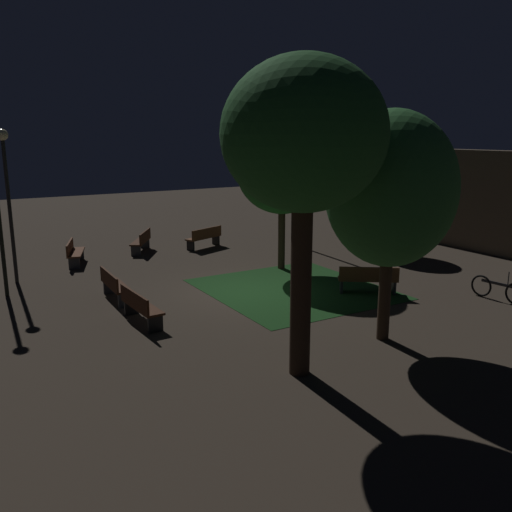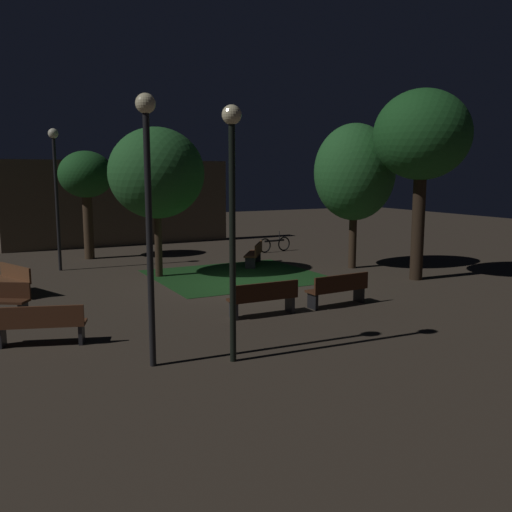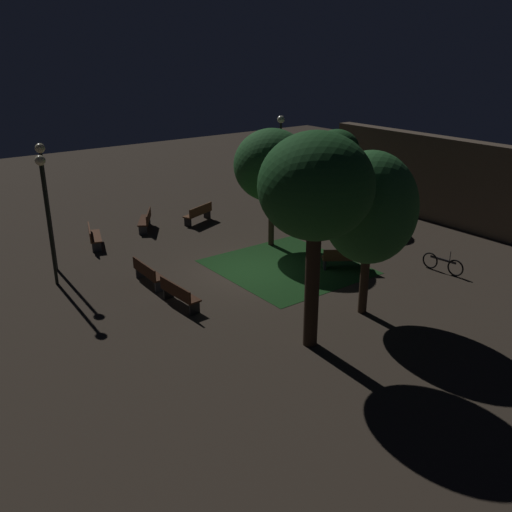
% 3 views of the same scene
% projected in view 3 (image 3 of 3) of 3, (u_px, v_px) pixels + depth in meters
% --- Properties ---
extents(ground_plane, '(60.00, 60.00, 0.00)m').
position_uv_depth(ground_plane, '(248.00, 271.00, 21.84)').
color(ground_plane, '#3D3328').
extents(grass_lawn, '(5.59, 5.19, 0.01)m').
position_uv_depth(grass_lawn, '(287.00, 267.00, 22.24)').
color(grass_lawn, '#194219').
rests_on(grass_lawn, ground).
extents(bench_path_side, '(1.81, 0.51, 0.88)m').
position_uv_depth(bench_path_side, '(148.00, 273.00, 20.43)').
color(bench_path_side, '#422314').
rests_on(bench_path_side, ground).
extents(bench_front_right, '(1.82, 0.58, 0.88)m').
position_uv_depth(bench_front_right, '(179.00, 294.00, 18.72)').
color(bench_front_right, '#422314').
rests_on(bench_front_right, ground).
extents(bench_front_left, '(1.43, 1.75, 0.88)m').
position_uv_depth(bench_front_left, '(345.00, 258.00, 21.83)').
color(bench_front_left, brown).
rests_on(bench_front_left, ground).
extents(bench_lawn_edge, '(1.78, 1.36, 0.88)m').
position_uv_depth(bench_lawn_edge, '(146.00, 220.00, 26.60)').
color(bench_lawn_edge, '#422314').
rests_on(bench_lawn_edge, ground).
extents(bench_back_row, '(1.12, 1.85, 0.88)m').
position_uv_depth(bench_back_row, '(199.00, 213.00, 27.63)').
color(bench_back_row, brown).
rests_on(bench_back_row, ground).
extents(bench_near_trees, '(1.86, 1.03, 0.88)m').
position_uv_depth(bench_near_trees, '(93.00, 236.00, 24.37)').
color(bench_near_trees, brown).
rests_on(bench_near_trees, ground).
extents(tree_left_canopy, '(2.22, 2.22, 4.46)m').
position_uv_depth(tree_left_canopy, '(337.00, 151.00, 27.44)').
color(tree_left_canopy, '#423021').
rests_on(tree_left_canopy, ground).
extents(tree_right_canopy, '(3.15, 3.15, 6.27)m').
position_uv_depth(tree_right_canopy, '(316.00, 188.00, 14.85)').
color(tree_right_canopy, '#2D2116').
rests_on(tree_right_canopy, ground).
extents(tree_lawn_side, '(3.24, 3.24, 5.10)m').
position_uv_depth(tree_lawn_side, '(272.00, 165.00, 23.45)').
color(tree_lawn_side, '#38281C').
rests_on(tree_lawn_side, ground).
extents(tree_tall_center, '(2.99, 2.99, 5.37)m').
position_uv_depth(tree_tall_center, '(370.00, 208.00, 17.24)').
color(tree_tall_center, '#38281C').
rests_on(tree_tall_center, ground).
extents(lamp_post_path_center, '(0.36, 0.36, 5.14)m').
position_uv_depth(lamp_post_path_center, '(280.00, 151.00, 27.23)').
color(lamp_post_path_center, black).
rests_on(lamp_post_path_center, ground).
extents(lamp_post_plaza_west, '(0.36, 0.36, 4.80)m').
position_uv_depth(lamp_post_plaza_west, '(46.00, 200.00, 19.52)').
color(lamp_post_plaza_west, black).
rests_on(lamp_post_plaza_west, ground).
extents(lamp_post_plaza_east, '(0.36, 0.36, 4.96)m').
position_uv_depth(lamp_post_plaza_east, '(45.00, 187.00, 20.82)').
color(lamp_post_plaza_east, black).
rests_on(lamp_post_plaza_east, ground).
extents(bicycle, '(1.74, 0.25, 0.93)m').
position_uv_depth(bicycle, '(443.00, 264.00, 21.63)').
color(bicycle, black).
rests_on(bicycle, ground).
extents(building_wall_backdrop, '(11.02, 0.80, 4.16)m').
position_uv_depth(building_wall_backdrop, '(420.00, 175.00, 28.31)').
color(building_wall_backdrop, brown).
rests_on(building_wall_backdrop, ground).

